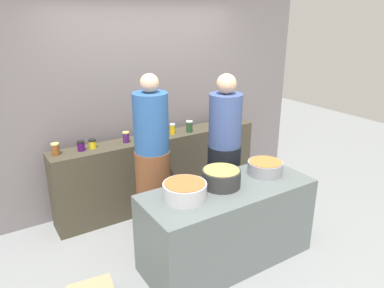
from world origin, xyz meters
name	(u,v)px	position (x,y,z in m)	size (l,w,h in m)	color
ground	(209,244)	(0.00, 0.00, 0.00)	(12.00, 12.00, 0.00)	gray
storefront_wall	(146,86)	(0.00, 1.45, 1.50)	(4.80, 0.12, 3.00)	slate
display_shelf	(161,170)	(0.00, 1.10, 0.46)	(2.70, 0.36, 0.93)	#403A2C
prep_table	(227,224)	(0.00, -0.30, 0.40)	(1.70, 0.70, 0.81)	#586260
preserve_jar_0	(55,149)	(-1.24, 1.13, 1.00)	(0.09, 0.09, 0.13)	brown
preserve_jar_1	(81,146)	(-0.97, 1.11, 0.99)	(0.09, 0.09, 0.11)	#400F58
preserve_jar_2	(93,144)	(-0.84, 1.12, 0.98)	(0.09, 0.09, 0.10)	gold
preserve_jar_3	(126,137)	(-0.44, 1.10, 0.99)	(0.08, 0.08, 0.13)	#461C5D
preserve_jar_4	(147,135)	(-0.20, 1.03, 0.99)	(0.08, 0.08, 0.13)	orange
preserve_jar_5	(157,132)	(-0.03, 1.10, 0.98)	(0.08, 0.08, 0.11)	#32552D
preserve_jar_6	(172,129)	(0.17, 1.08, 1.00)	(0.07, 0.07, 0.13)	gold
preserve_jar_7	(189,127)	(0.40, 1.03, 1.00)	(0.09, 0.09, 0.15)	#264B26
preserve_jar_8	(217,122)	(0.86, 1.08, 0.98)	(0.07, 0.07, 0.11)	#CD7107
preserve_jar_9	(221,119)	(1.00, 1.15, 0.98)	(0.09, 0.09, 0.11)	#205635
preserve_jar_10	(237,117)	(1.21, 1.09, 1.00)	(0.07, 0.07, 0.14)	gold
cooking_pot_left	(185,191)	(-0.46, -0.26, 0.88)	(0.40, 0.40, 0.15)	#B7B7BC
cooking_pot_center	(221,178)	(-0.04, -0.23, 0.89)	(0.37, 0.37, 0.17)	#2D2D2D
cooking_pot_right	(265,168)	(0.51, -0.24, 0.87)	(0.36, 0.36, 0.14)	gray
cook_with_tongs	(153,167)	(-0.41, 0.49, 0.83)	(0.38, 0.38, 1.82)	brown
cook_in_cap	(224,159)	(0.41, 0.31, 0.80)	(0.38, 0.38, 1.77)	black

